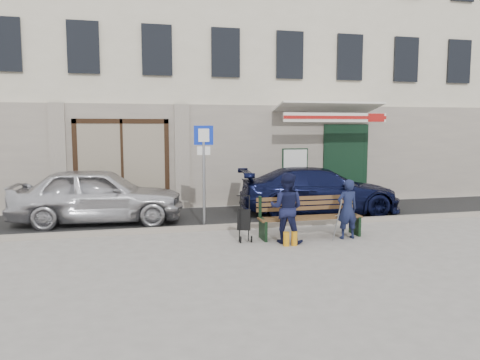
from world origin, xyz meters
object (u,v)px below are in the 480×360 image
object	(u,v)px
car_silver	(98,195)
woman	(287,208)
car_navy	(319,191)
bench	(308,217)
man	(347,209)
stroller	(244,221)
parking_sign	(204,160)

from	to	relation	value
car_silver	woman	xyz separation A→B (m)	(4.07, -3.13, 0.02)
car_navy	woman	world-z (taller)	woman
bench	man	distance (m)	0.89
woman	stroller	distance (m)	0.99
bench	man	world-z (taller)	man
car_navy	stroller	distance (m)	3.98
car_navy	stroller	bearing A→B (deg)	139.78
man	woman	size ratio (longest dim) A/B	0.88
bench	woman	bearing A→B (deg)	-149.72
car_silver	stroller	world-z (taller)	car_silver
car_silver	man	world-z (taller)	car_silver
car_silver	bench	xyz separation A→B (m)	(4.73, -2.74, -0.28)
car_silver	stroller	size ratio (longest dim) A/B	4.37
parking_sign	car_silver	bearing A→B (deg)	167.73
car_silver	woman	distance (m)	5.13
car_silver	car_navy	bearing A→B (deg)	-85.40
car_navy	bench	distance (m)	3.05
car_navy	bench	bearing A→B (deg)	159.42
car_navy	man	bearing A→B (deg)	175.64
man	car_navy	bearing A→B (deg)	-104.35
man	woman	world-z (taller)	woman
parking_sign	stroller	bearing A→B (deg)	-52.99
car_navy	bench	world-z (taller)	car_navy
car_navy	stroller	xyz separation A→B (m)	(-2.93, -2.68, -0.23)
man	bench	bearing A→B (deg)	-26.31
man	stroller	xyz separation A→B (m)	(-2.30, 0.36, -0.23)
stroller	bench	bearing A→B (deg)	18.56
car_silver	man	size ratio (longest dim) A/B	3.24
parking_sign	stroller	xyz separation A→B (m)	(0.64, -1.48, -1.25)
bench	stroller	size ratio (longest dim) A/B	2.41
parking_sign	woman	xyz separation A→B (m)	(1.49, -1.88, -0.93)
woman	stroller	world-z (taller)	woman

